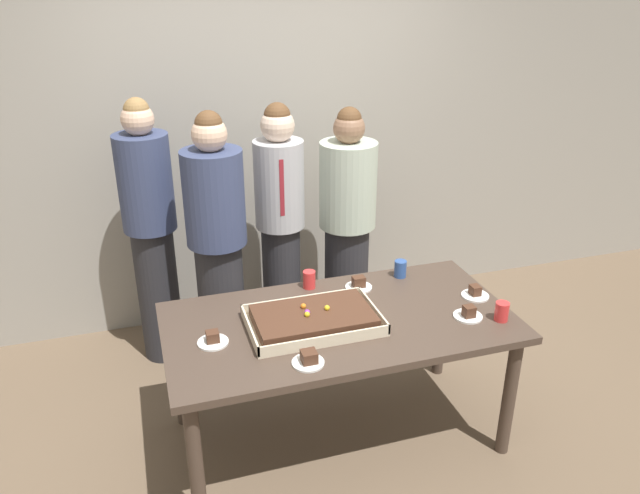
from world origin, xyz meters
The scene contains 16 objects.
ground_plane centered at (0.00, 0.00, 0.00)m, with size 12.00×12.00×0.00m, color brown.
interior_back_panel centered at (0.00, 1.60, 1.50)m, with size 8.00×0.12×3.00m, color #9E998E.
party_table centered at (0.00, 0.00, 0.67)m, with size 1.78×0.91×0.75m.
sheet_cake centered at (-0.15, -0.02, 0.79)m, with size 0.66×0.42×0.10m.
plated_slice_near_left centered at (-0.65, -0.02, 0.77)m, with size 0.15×0.15×0.06m.
plated_slice_near_right centered at (0.79, 0.01, 0.77)m, with size 0.15×0.15×0.06m.
plated_slice_far_left centered at (0.21, 0.29, 0.77)m, with size 0.15×0.15×0.07m.
plated_slice_far_right centered at (0.64, -0.18, 0.77)m, with size 0.15×0.15×0.07m.
plated_slice_center_front centered at (-0.26, -0.32, 0.77)m, with size 0.15×0.15×0.06m.
drink_cup_nearest centered at (-0.05, 0.38, 0.80)m, with size 0.07×0.07×0.10m, color red.
drink_cup_middle centered at (0.78, -0.25, 0.80)m, with size 0.07×0.07×0.10m, color red.
drink_cup_far_end centered at (0.49, 0.35, 0.80)m, with size 0.07×0.07×0.10m, color #2D5199.
person_serving_front centered at (-0.49, 0.80, 0.87)m, with size 0.35×0.35×1.69m.
person_green_shirt_behind centered at (0.41, 1.02, 0.82)m, with size 0.37×0.37×1.61m.
person_striped_tie_right centered at (-0.04, 1.07, 0.87)m, with size 0.32×0.32×1.66m.
person_far_right_suit centered at (-0.85, 1.13, 0.90)m, with size 0.33×0.33×1.72m.
Camera 1 is at (-0.92, -2.58, 2.39)m, focal length 34.75 mm.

